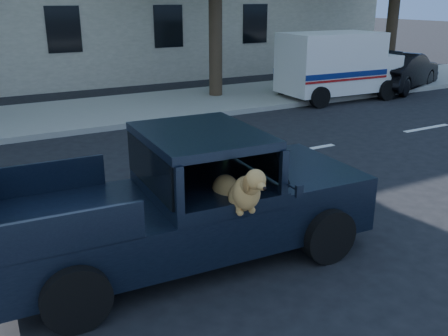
# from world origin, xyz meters

# --- Properties ---
(ground) EXTENTS (120.00, 120.00, 0.00)m
(ground) POSITION_xyz_m (0.00, 0.00, 0.00)
(ground) COLOR black
(ground) RESTS_ON ground
(far_sidewalk) EXTENTS (60.00, 4.00, 0.15)m
(far_sidewalk) POSITION_xyz_m (0.00, 9.20, 0.07)
(far_sidewalk) COLOR gray
(far_sidewalk) RESTS_ON ground
(lane_stripes) EXTENTS (21.60, 0.14, 0.01)m
(lane_stripes) POSITION_xyz_m (2.00, 3.40, 0.01)
(lane_stripes) COLOR silver
(lane_stripes) RESTS_ON ground
(pickup_truck) EXTENTS (4.85, 2.55, 1.70)m
(pickup_truck) POSITION_xyz_m (-0.53, 0.26, 0.58)
(pickup_truck) COLOR black
(pickup_truck) RESTS_ON ground
(mail_truck) EXTENTS (4.09, 2.19, 2.20)m
(mail_truck) POSITION_xyz_m (8.54, 7.66, 0.96)
(mail_truck) COLOR silver
(mail_truck) RESTS_ON ground
(parked_sedan) EXTENTS (2.96, 4.48, 1.40)m
(parked_sedan) POSITION_xyz_m (11.82, 7.84, 0.70)
(parked_sedan) COLOR black
(parked_sedan) RESTS_ON ground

